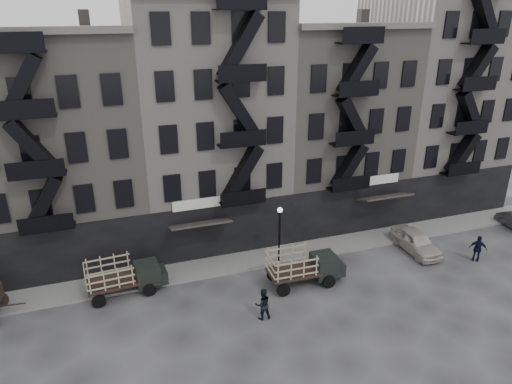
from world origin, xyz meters
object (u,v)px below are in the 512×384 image
object	(u,v)px
stake_truck_east	(304,264)
car_east	(416,241)
stake_truck_west	(124,274)
policeman	(478,249)
pedestrian_mid	(263,304)

from	to	relation	value
stake_truck_east	car_east	world-z (taller)	stake_truck_east
stake_truck_west	policeman	bearing A→B (deg)	-13.89
stake_truck_west	stake_truck_east	size ratio (longest dim) A/B	0.98
stake_truck_west	stake_truck_east	xyz separation A→B (m)	(10.74, -2.61, 0.05)
stake_truck_east	policeman	world-z (taller)	stake_truck_east
stake_truck_west	stake_truck_east	bearing A→B (deg)	-17.75
stake_truck_east	policeman	bearing A→B (deg)	-5.02
pedestrian_mid	policeman	xyz separation A→B (m)	(16.09, 1.07, 0.01)
stake_truck_east	policeman	xyz separation A→B (m)	(12.46, -1.40, -0.43)
policeman	car_east	bearing A→B (deg)	1.05
pedestrian_mid	stake_truck_east	bearing A→B (deg)	-144.66
car_east	policeman	bearing A→B (deg)	-38.43
stake_truck_east	pedestrian_mid	size ratio (longest dim) A/B	2.60
stake_truck_east	car_east	bearing A→B (deg)	8.57
pedestrian_mid	policeman	world-z (taller)	policeman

